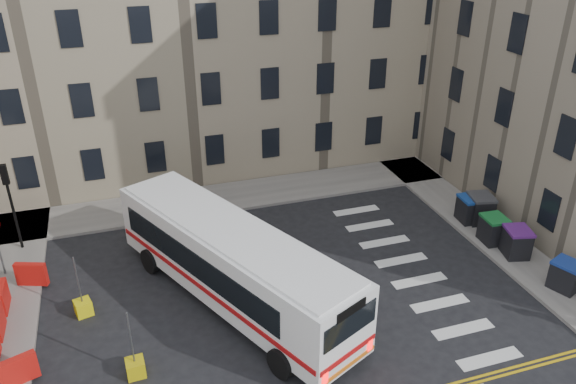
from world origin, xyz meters
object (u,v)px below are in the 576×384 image
wheelie_bin_b (516,242)px  bollard_yellow (83,308)px  bus (232,261)px  wheelie_bin_e (470,209)px  wheelie_bin_a (566,275)px  wheelie_bin_d (480,208)px  wheelie_bin_c (493,229)px  bollard_chevron (136,368)px

wheelie_bin_b → bollard_yellow: size_ratio=2.33×
bus → wheelie_bin_e: bearing=-14.0°
bollard_yellow → wheelie_bin_b: bearing=-5.7°
wheelie_bin_a → wheelie_bin_e: bearing=72.6°
bus → bollard_yellow: bus is taller
bus → wheelie_bin_d: bearing=-15.3°
wheelie_bin_a → wheelie_bin_d: wheelie_bin_d is taller
wheelie_bin_c → wheelie_bin_e: 2.02m
wheelie_bin_d → bollard_yellow: (-18.49, -1.25, -0.55)m
wheelie_bin_e → wheelie_bin_b: bearing=-82.9°
bollard_yellow → bollard_chevron: size_ratio=1.00×
bus → wheelie_bin_e: size_ratio=9.37×
wheelie_bin_a → wheelie_bin_b: size_ratio=0.99×
wheelie_bin_d → wheelie_bin_e: bearing=166.8°
wheelie_bin_c → bollard_yellow: size_ratio=2.13×
wheelie_bin_b → bus: bearing=-169.9°
wheelie_bin_c → wheelie_bin_b: bearing=-73.7°
wheelie_bin_a → wheelie_bin_e: (-0.45, 5.96, 0.02)m
wheelie_bin_a → bollard_yellow: (-18.50, 4.50, -0.47)m
bus → wheelie_bin_a: size_ratio=8.60×
wheelie_bin_a → bollard_chevron: size_ratio=2.31×
wheelie_bin_b → bollard_chevron: 16.69m
wheelie_bin_b → bollard_yellow: 18.31m
bus → wheelie_bin_d: (12.84, 2.23, -1.02)m
wheelie_bin_d → bus: bearing=-157.9°
wheelie_bin_c → bus: bearing=-173.8°
wheelie_bin_a → wheelie_bin_d: 5.75m
wheelie_bin_e → wheelie_bin_c: bearing=-88.9°
wheelie_bin_c → wheelie_bin_d: wheelie_bin_d is taller
bollard_yellow → wheelie_bin_e: bearing=4.6°
wheelie_bin_a → bollard_chevron: (-16.85, 0.66, -0.47)m
wheelie_bin_d → bollard_chevron: bearing=-150.9°
bus → wheelie_bin_c: bearing=-23.1°
wheelie_bin_b → bollard_chevron: bearing=-159.1°
wheelie_bin_c → wheelie_bin_d: bearing=77.3°
wheelie_bin_a → wheelie_bin_b: bearing=74.5°
wheelie_bin_d → wheelie_bin_b: bearing=-82.9°
wheelie_bin_d → wheelie_bin_c: bearing=-94.6°
wheelie_bin_e → bollard_chevron: 17.25m
wheelie_bin_b → wheelie_bin_c: 1.30m
bus → wheelie_bin_e: (12.40, 2.44, -1.08)m
bus → wheelie_bin_a: 13.37m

